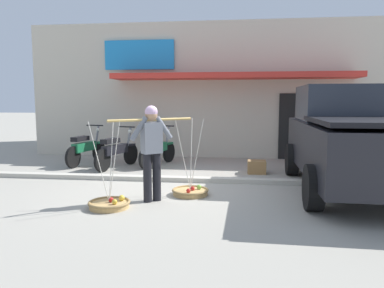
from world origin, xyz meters
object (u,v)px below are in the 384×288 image
Objects in this scene: fruit_vendor at (152,147)px; fruit_basket_right_side at (110,204)px; motorcycle_third_in_row at (157,149)px; wooden_crate at (257,167)px; fruit_basket_left_side at (190,191)px; motorcycle_second_in_row at (116,151)px; motorcycle_nearest_shop at (86,148)px; parked_truck at (350,138)px.

fruit_vendor is 1.20m from fruit_basket_right_side.
wooden_crate is (2.66, -0.78, -0.29)m from motorcycle_third_in_row.
motorcycle_second_in_row is (-2.29, 2.53, 0.38)m from fruit_basket_left_side.
motorcycle_second_in_row is at bearing 118.95° from fruit_vendor.
fruit_basket_right_side is 0.81× the size of motorcycle_nearest_shop.
parked_truck reaches higher than motorcycle_nearest_shop.
fruit_basket_left_side is 2.64m from wooden_crate.
motorcycle_second_in_row is (-1.67, 3.02, -0.52)m from fruit_vendor.
fruit_vendor is 3.50m from wooden_crate.
fruit_basket_right_side is 4.17m from wooden_crate.
wooden_crate is at bearing 59.20° from fruit_basket_left_side.
motorcycle_nearest_shop and motorcycle_third_in_row have the same top height.
motorcycle_second_in_row is 3.67m from wooden_crate.
fruit_basket_right_side reaches higher than motorcycle_third_in_row.
motorcycle_nearest_shop reaches higher than wooden_crate.
fruit_basket_right_side reaches higher than wooden_crate.
wooden_crate is (4.68, -0.70, -0.29)m from motorcycle_nearest_shop.
fruit_vendor is at bearing -125.46° from wooden_crate.
fruit_basket_left_side is 1.00× the size of fruit_basket_right_side.
motorcycle_second_in_row and motorcycle_third_in_row have the same top height.
motorcycle_third_in_row is at bearing 113.24° from fruit_basket_left_side.
wooden_crate is at bearing -8.47° from motorcycle_nearest_shop.
parked_truck is 2.41m from wooden_crate.
fruit_basket_left_side is 3.43m from motorcycle_second_in_row.
wooden_crate is at bearing -4.00° from motorcycle_second_in_row.
parked_truck is (4.33, 1.85, 0.96)m from fruit_basket_right_side.
motorcycle_second_in_row is at bearing -23.12° from motorcycle_nearest_shop.
motorcycle_third_in_row is at bearing 2.35° from motorcycle_nearest_shop.
motorcycle_second_in_row is (-1.06, 3.52, 0.38)m from fruit_basket_right_side.
wooden_crate is (3.65, -0.26, -0.29)m from motorcycle_second_in_row.
parked_truck is (5.39, -1.68, 0.58)m from motorcycle_second_in_row.
parked_truck reaches higher than motorcycle_third_in_row.
motorcycle_nearest_shop is 4.09× the size of wooden_crate.
fruit_vendor is at bearing -52.01° from motorcycle_nearest_shop.
parked_truck is at bearing 23.12° from fruit_basket_right_side.
motorcycle_nearest_shop is at bearing 117.85° from fruit_basket_right_side.
motorcycle_third_in_row is 0.37× the size of parked_truck.
fruit_basket_left_side is at bearing -66.76° from motorcycle_third_in_row.
motorcycle_nearest_shop and motorcycle_second_in_row have the same top height.
fruit_basket_left_side is 0.31× the size of parked_truck.
wooden_crate is at bearing 51.65° from fruit_basket_right_side.
motorcycle_second_in_row is at bearing 132.23° from fruit_basket_left_side.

